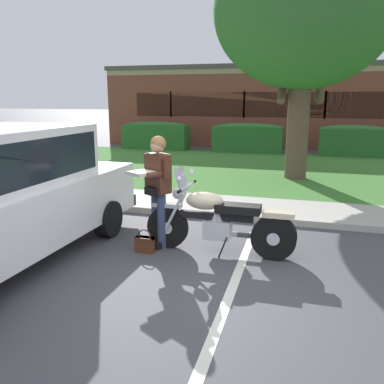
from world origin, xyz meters
name	(u,v)px	position (x,y,z in m)	size (l,w,h in m)	color
ground_plane	(198,291)	(0.00, 0.00, 0.00)	(140.00, 140.00, 0.00)	#424247
curb_strip	(242,217)	(0.00, 3.04, 0.06)	(60.00, 0.20, 0.12)	#ADA89E
concrete_walk	(249,207)	(0.00, 3.89, 0.04)	(60.00, 1.50, 0.08)	#ADA89E
grass_lawn	(272,170)	(0.00, 8.59, 0.03)	(60.00, 7.91, 0.06)	#3D752D
stall_stripe_0	(26,261)	(-2.57, 0.20, 0.00)	(0.12, 4.40, 0.01)	silver
stall_stripe_1	(232,288)	(0.38, 0.20, 0.00)	(0.12, 4.40, 0.01)	silver
motorcycle	(224,221)	(0.03, 1.30, 0.49)	(2.24, 0.82, 1.26)	black
rider_person	(157,183)	(-1.00, 1.28, 1.01)	(0.60, 0.67, 1.70)	black
handbag	(145,243)	(-1.10, 1.00, 0.14)	(0.28, 0.13, 0.36)	#562D19
shade_tree	(304,12)	(0.75, 7.37, 4.41)	(4.69, 4.69, 6.43)	brown
hedge_left	(156,135)	(-5.47, 12.59, 0.65)	(2.88, 0.90, 1.24)	#286028
hedge_center_left	(248,138)	(-1.42, 12.59, 0.65)	(2.83, 0.90, 1.24)	#286028
hedge_center_right	(353,140)	(2.62, 12.59, 0.65)	(2.49, 0.90, 1.24)	#286028
brick_building	(324,105)	(1.56, 18.99, 1.87)	(20.66, 9.28, 3.74)	brown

